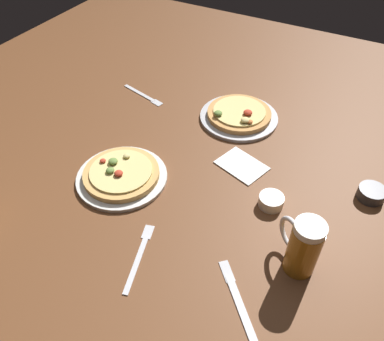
{
  "coord_description": "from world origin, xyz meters",
  "views": [
    {
      "loc": [
        0.4,
        -0.75,
        0.83
      ],
      "look_at": [
        0.0,
        0.0,
        0.02
      ],
      "focal_mm": 36.55,
      "sensor_mm": 36.0,
      "label": 1
    }
  ],
  "objects_px": {
    "pizza_plate_near": "(121,175)",
    "fork_left": "(139,255)",
    "napkin_folded": "(242,165)",
    "ramekin_sauce": "(272,200)",
    "beer_mug_dark": "(303,246)",
    "pizza_plate_far": "(239,115)",
    "knife_right": "(239,302)",
    "ramekin_butter": "(371,193)",
    "fork_spare": "(144,95)"
  },
  "relations": [
    {
      "from": "fork_left",
      "to": "knife_right",
      "type": "xyz_separation_m",
      "value": [
        0.27,
        0.0,
        0.0
      ]
    },
    {
      "from": "fork_left",
      "to": "fork_spare",
      "type": "relative_size",
      "value": 1.01
    },
    {
      "from": "ramekin_butter",
      "to": "ramekin_sauce",
      "type": "bearing_deg",
      "value": -146.73
    },
    {
      "from": "napkin_folded",
      "to": "ramekin_butter",
      "type": "bearing_deg",
      "value": 7.92
    },
    {
      "from": "napkin_folded",
      "to": "fork_left",
      "type": "relative_size",
      "value": 0.71
    },
    {
      "from": "fork_spare",
      "to": "ramekin_sauce",
      "type": "bearing_deg",
      "value": -25.19
    },
    {
      "from": "fork_left",
      "to": "ramekin_sauce",
      "type": "bearing_deg",
      "value": 54.49
    },
    {
      "from": "pizza_plate_near",
      "to": "ramekin_sauce",
      "type": "bearing_deg",
      "value": 15.27
    },
    {
      "from": "pizza_plate_near",
      "to": "pizza_plate_far",
      "type": "relative_size",
      "value": 0.98
    },
    {
      "from": "ramekin_butter",
      "to": "fork_spare",
      "type": "bearing_deg",
      "value": 171.14
    },
    {
      "from": "pizza_plate_far",
      "to": "fork_spare",
      "type": "height_order",
      "value": "pizza_plate_far"
    },
    {
      "from": "fork_left",
      "to": "knife_right",
      "type": "bearing_deg",
      "value": 0.72
    },
    {
      "from": "knife_right",
      "to": "fork_spare",
      "type": "xyz_separation_m",
      "value": [
        -0.67,
        0.61,
        0.0
      ]
    },
    {
      "from": "ramekin_butter",
      "to": "knife_right",
      "type": "relative_size",
      "value": 0.43
    },
    {
      "from": "beer_mug_dark",
      "to": "ramekin_sauce",
      "type": "height_order",
      "value": "beer_mug_dark"
    },
    {
      "from": "napkin_folded",
      "to": "pizza_plate_near",
      "type": "bearing_deg",
      "value": -142.88
    },
    {
      "from": "pizza_plate_near",
      "to": "fork_left",
      "type": "bearing_deg",
      "value": -45.62
    },
    {
      "from": "ramekin_butter",
      "to": "knife_right",
      "type": "xyz_separation_m",
      "value": [
        -0.2,
        -0.48,
        -0.01
      ]
    },
    {
      "from": "ramekin_sauce",
      "to": "pizza_plate_near",
      "type": "bearing_deg",
      "value": -164.73
    },
    {
      "from": "pizza_plate_near",
      "to": "knife_right",
      "type": "bearing_deg",
      "value": -23.21
    },
    {
      "from": "pizza_plate_near",
      "to": "napkin_folded",
      "type": "height_order",
      "value": "pizza_plate_near"
    },
    {
      "from": "beer_mug_dark",
      "to": "ramekin_sauce",
      "type": "relative_size",
      "value": 2.28
    },
    {
      "from": "napkin_folded",
      "to": "pizza_plate_far",
      "type": "bearing_deg",
      "value": 115.63
    },
    {
      "from": "beer_mug_dark",
      "to": "knife_right",
      "type": "relative_size",
      "value": 0.89
    },
    {
      "from": "ramekin_butter",
      "to": "napkin_folded",
      "type": "height_order",
      "value": "ramekin_butter"
    },
    {
      "from": "pizza_plate_far",
      "to": "fork_spare",
      "type": "relative_size",
      "value": 1.38
    },
    {
      "from": "ramekin_butter",
      "to": "fork_left",
      "type": "relative_size",
      "value": 0.38
    },
    {
      "from": "pizza_plate_near",
      "to": "beer_mug_dark",
      "type": "xyz_separation_m",
      "value": [
        0.56,
        -0.04,
        0.06
      ]
    },
    {
      "from": "pizza_plate_far",
      "to": "knife_right",
      "type": "bearing_deg",
      "value": -66.55
    },
    {
      "from": "beer_mug_dark",
      "to": "pizza_plate_far",
      "type": "bearing_deg",
      "value": 126.81
    },
    {
      "from": "beer_mug_dark",
      "to": "knife_right",
      "type": "xyz_separation_m",
      "value": [
        -0.09,
        -0.16,
        -0.08
      ]
    },
    {
      "from": "ramekin_sauce",
      "to": "fork_left",
      "type": "bearing_deg",
      "value": -125.51
    },
    {
      "from": "ramekin_sauce",
      "to": "knife_right",
      "type": "relative_size",
      "value": 0.39
    },
    {
      "from": "fork_spare",
      "to": "ramekin_butter",
      "type": "bearing_deg",
      "value": -8.86
    },
    {
      "from": "pizza_plate_far",
      "to": "ramekin_sauce",
      "type": "relative_size",
      "value": 3.94
    },
    {
      "from": "pizza_plate_near",
      "to": "knife_right",
      "type": "xyz_separation_m",
      "value": [
        0.47,
        -0.2,
        -0.01
      ]
    },
    {
      "from": "pizza_plate_far",
      "to": "fork_left",
      "type": "bearing_deg",
      "value": -88.94
    },
    {
      "from": "fork_left",
      "to": "fork_spare",
      "type": "xyz_separation_m",
      "value": [
        -0.4,
        0.62,
        0.0
      ]
    },
    {
      "from": "ramekin_sauce",
      "to": "fork_spare",
      "type": "distance_m",
      "value": 0.69
    },
    {
      "from": "ramekin_butter",
      "to": "napkin_folded",
      "type": "distance_m",
      "value": 0.38
    },
    {
      "from": "fork_spare",
      "to": "napkin_folded",
      "type": "bearing_deg",
      "value": -20.94
    },
    {
      "from": "pizza_plate_near",
      "to": "ramekin_sauce",
      "type": "distance_m",
      "value": 0.45
    },
    {
      "from": "beer_mug_dark",
      "to": "pizza_plate_near",
      "type": "bearing_deg",
      "value": 175.59
    },
    {
      "from": "pizza_plate_far",
      "to": "ramekin_butter",
      "type": "distance_m",
      "value": 0.51
    },
    {
      "from": "pizza_plate_near",
      "to": "fork_left",
      "type": "distance_m",
      "value": 0.29
    },
    {
      "from": "knife_right",
      "to": "fork_spare",
      "type": "bearing_deg",
      "value": 137.3
    },
    {
      "from": "ramekin_butter",
      "to": "fork_left",
      "type": "distance_m",
      "value": 0.68
    },
    {
      "from": "fork_left",
      "to": "knife_right",
      "type": "relative_size",
      "value": 1.13
    },
    {
      "from": "ramekin_sauce",
      "to": "knife_right",
      "type": "xyz_separation_m",
      "value": [
        0.04,
        -0.32,
        -0.01
      ]
    },
    {
      "from": "pizza_plate_near",
      "to": "ramekin_sauce",
      "type": "relative_size",
      "value": 3.86
    }
  ]
}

